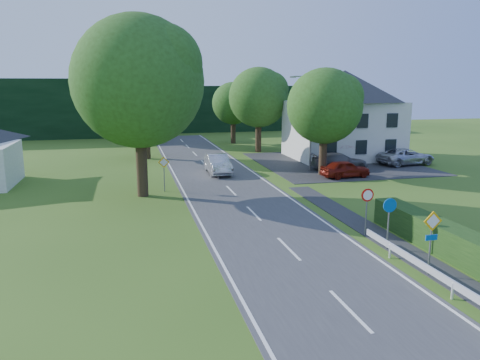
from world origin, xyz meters
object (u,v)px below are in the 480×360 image
object	(u,v)px
parked_car_silver_b	(406,157)
moving_car	(218,164)
streetlight	(310,118)
parked_car_grey	(339,161)
parked_car_silver_a	(324,151)
parasol	(345,154)
motorcycle	(221,170)
parked_car_red	(345,169)

from	to	relation	value
parked_car_silver_b	moving_car	bearing A→B (deg)	83.20
streetlight	moving_car	xyz separation A→B (m)	(-7.76, 0.44, -3.64)
parked_car_grey	parked_car_silver_b	world-z (taller)	parked_car_silver_b
parked_car_silver_a	parked_car_silver_b	xyz separation A→B (m)	(5.99, -4.70, -0.10)
streetlight	parked_car_silver_a	world-z (taller)	streetlight
parked_car_grey	parasol	xyz separation A→B (m)	(1.61, 2.23, 0.22)
parked_car_grey	moving_car	bearing A→B (deg)	94.52
parked_car_grey	parked_car_silver_b	distance (m)	7.07
streetlight	motorcycle	distance (m)	8.69
motorcycle	parked_car_grey	distance (m)	10.55
moving_car	parked_car_red	xyz separation A→B (m)	(9.48, -3.94, -0.11)
motorcycle	parasol	bearing A→B (deg)	36.47
motorcycle	streetlight	bearing A→B (deg)	29.17
parked_car_red	parked_car_silver_a	distance (m)	9.14
streetlight	parked_car_silver_b	size ratio (longest dim) A/B	1.50
moving_car	parasol	size ratio (longest dim) A/B	2.28
parked_car_silver_a	parked_car_grey	world-z (taller)	parked_car_silver_a
moving_car	parked_car_silver_b	distance (m)	17.58
motorcycle	parked_car_silver_a	distance (m)	13.12
motorcycle	parked_car_red	bearing A→B (deg)	7.26
parked_car_grey	parked_car_silver_b	xyz separation A→B (m)	(7.02, 0.87, 0.03)
moving_car	parked_car_silver_a	world-z (taller)	parked_car_silver_a
parked_car_silver_a	parked_car_silver_b	bearing A→B (deg)	-137.10
moving_car	parasol	world-z (taller)	parasol
streetlight	motorcycle	bearing A→B (deg)	-173.90
parked_car_red	moving_car	bearing A→B (deg)	61.15
streetlight	moving_car	size ratio (longest dim) A/B	1.69
parked_car_red	parked_car_silver_b	bearing A→B (deg)	-68.84
parked_car_grey	parasol	world-z (taller)	parasol
parked_car_silver_a	parked_car_grey	size ratio (longest dim) A/B	1.04
streetlight	parked_car_grey	bearing A→B (deg)	-3.36
streetlight	motorcycle	size ratio (longest dim) A/B	4.02
streetlight	motorcycle	xyz separation A→B (m)	(-7.73, -0.83, -3.90)
streetlight	parasol	bearing A→B (deg)	25.11
motorcycle	parasol	size ratio (longest dim) A/B	0.96
moving_car	parked_car_grey	xyz separation A→B (m)	(10.56, -0.61, -0.07)
streetlight	moving_car	distance (m)	8.59
parked_car_silver_a	parasol	size ratio (longest dim) A/B	2.45
motorcycle	parasol	distance (m)	12.48
parked_car_red	parked_car_silver_b	size ratio (longest dim) A/B	0.74
moving_car	parked_car_red	world-z (taller)	moving_car
motorcycle	parked_car_grey	size ratio (longest dim) A/B	0.41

